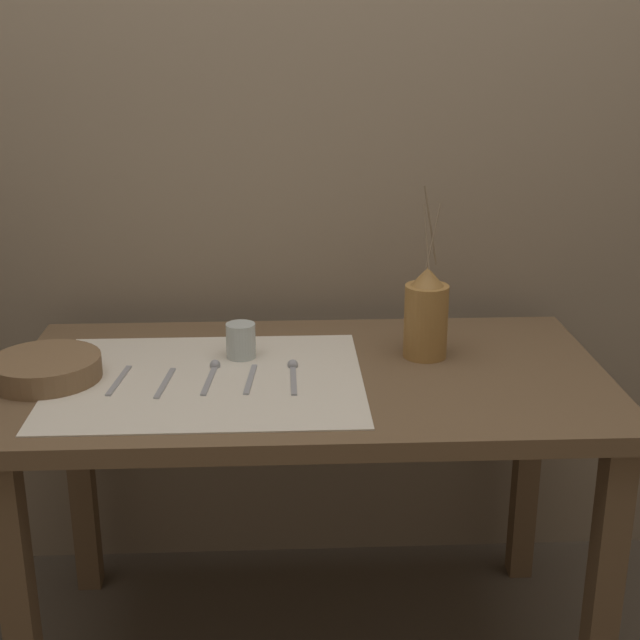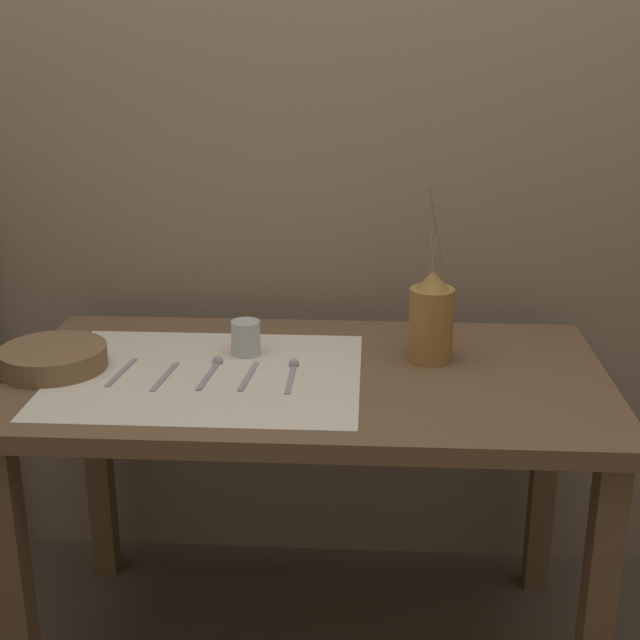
# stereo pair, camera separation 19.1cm
# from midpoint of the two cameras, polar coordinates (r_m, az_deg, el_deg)

# --- Properties ---
(stone_wall_back) EXTENTS (7.00, 0.06, 2.40)m
(stone_wall_back) POSITION_cam_midpoint_polar(r_m,az_deg,el_deg) (2.29, 2.57, 12.00)
(stone_wall_back) COLOR gray
(stone_wall_back) RESTS_ON ground_plane
(wooden_table) EXTENTS (1.30, 0.71, 0.73)m
(wooden_table) POSITION_cam_midpoint_polar(r_m,az_deg,el_deg) (1.99, 2.12, -5.98)
(wooden_table) COLOR brown
(wooden_table) RESTS_ON ground_plane
(linen_cloth) EXTENTS (0.67, 0.53, 0.00)m
(linen_cloth) POSITION_cam_midpoint_polar(r_m,az_deg,el_deg) (1.94, -4.46, -3.57)
(linen_cloth) COLOR beige
(linen_cloth) RESTS_ON wooden_table
(pitcher_with_flowers) EXTENTS (0.10, 0.10, 0.40)m
(pitcher_with_flowers) POSITION_cam_midpoint_polar(r_m,az_deg,el_deg) (2.01, 9.85, 0.01)
(pitcher_with_flowers) COLOR olive
(pitcher_with_flowers) RESTS_ON wooden_table
(wooden_bowl) EXTENTS (0.23, 0.23, 0.05)m
(wooden_bowl) POSITION_cam_midpoint_polar(r_m,az_deg,el_deg) (2.02, -14.12, -2.45)
(wooden_bowl) COLOR brown
(wooden_bowl) RESTS_ON wooden_table
(glass_tumbler_near) EXTENTS (0.07, 0.07, 0.08)m
(glass_tumbler_near) POSITION_cam_midpoint_polar(r_m,az_deg,el_deg) (2.03, -2.10, -1.19)
(glass_tumbler_near) COLOR #B7C1BC
(glass_tumbler_near) RESTS_ON wooden_table
(knife_center) EXTENTS (0.03, 0.16, 0.00)m
(knife_center) POSITION_cam_midpoint_polar(r_m,az_deg,el_deg) (1.97, -9.90, -3.37)
(knife_center) COLOR #939399
(knife_center) RESTS_ON wooden_table
(fork_inner) EXTENTS (0.03, 0.16, 0.00)m
(fork_inner) POSITION_cam_midpoint_polar(r_m,az_deg,el_deg) (1.93, -7.12, -3.67)
(fork_inner) COLOR #939399
(fork_inner) RESTS_ON wooden_table
(spoon_outer) EXTENTS (0.03, 0.17, 0.02)m
(spoon_outer) POSITION_cam_midpoint_polar(r_m,az_deg,el_deg) (1.97, -4.02, -3.02)
(spoon_outer) COLOR #939399
(spoon_outer) RESTS_ON wooden_table
(fork_outer) EXTENTS (0.03, 0.16, 0.00)m
(fork_outer) POSITION_cam_midpoint_polar(r_m,az_deg,el_deg) (1.92, -1.75, -3.68)
(fork_outer) COLOR #939399
(fork_outer) RESTS_ON wooden_table
(spoon_inner) EXTENTS (0.02, 0.17, 0.02)m
(spoon_inner) POSITION_cam_midpoint_polar(r_m,az_deg,el_deg) (1.95, 1.06, -3.21)
(spoon_inner) COLOR #939399
(spoon_inner) RESTS_ON wooden_table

